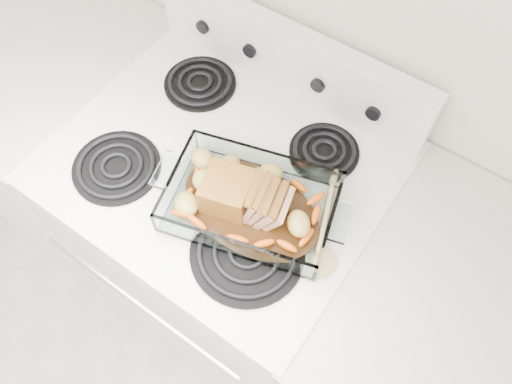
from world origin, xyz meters
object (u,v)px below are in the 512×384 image
Objects in this scene: electric_range at (230,239)px; counter_left at (81,145)px; baking_dish at (251,205)px; counter_right at (419,364)px; pork_roast at (240,192)px.

counter_left is at bearing -179.90° from electric_range.
baking_dish is at bearing -5.09° from counter_left.
counter_left is (-0.67, -0.00, -0.02)m from electric_range.
electric_range is 0.67m from counter_left.
counter_left and counter_right have the same top height.
counter_right is at bearing -8.34° from baking_dish.
electric_range is 3.08× the size of baking_dish.
counter_left is 0.94m from pork_roast.
electric_range is at bearing 142.97° from pork_roast.
counter_left is 1.33m from counter_right.
counter_right is 0.73m from baking_dish.
electric_range is at bearing 0.10° from counter_left.
pork_roast is (0.77, -0.07, 0.53)m from counter_left.
pork_roast reaches higher than baking_dish.
counter_left is 0.95m from baking_dish.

